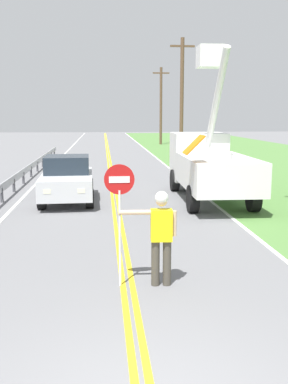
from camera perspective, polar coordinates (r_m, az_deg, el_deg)
The scene contains 11 objects.
centerline_yellow_left at distance 24.39m, azimuth -4.48°, elevation 2.34°, with size 0.11×110.00×0.01m, color yellow.
centerline_yellow_right at distance 24.40m, azimuth -4.06°, elevation 2.34°, with size 0.11×110.00×0.01m, color yellow.
edge_line_right at distance 24.72m, azimuth 4.11°, elevation 2.44°, with size 0.12×110.00×0.01m, color silver.
edge_line_left at distance 24.60m, azimuth -12.69°, elevation 2.19°, with size 0.12×110.00×0.01m, color silver.
flagger_worker at distance 8.32m, azimuth 2.19°, elevation -5.19°, with size 1.09×0.26×1.83m.
stop_sign_paddle at distance 8.14m, azimuth -3.18°, elevation -0.75°, with size 0.56×0.04×2.33m.
utility_bucket_truck at distance 17.27m, azimuth 8.23°, elevation 3.87°, with size 2.79×6.85×5.76m.
oncoming_sedan_nearest at distance 16.74m, azimuth -9.88°, elevation 1.60°, with size 2.01×4.16×1.70m.
utility_pole_mid at distance 33.54m, azimuth 4.89°, elevation 12.18°, with size 1.80×0.28×8.74m.
utility_pole_far at distance 48.96m, azimuth 2.20°, elevation 11.20°, with size 1.80×0.28×8.24m.
guardrail_left_shoulder at distance 20.49m, azimuth -15.88°, elevation 1.99°, with size 0.10×32.00×0.71m.
Camera 1 is at (-0.43, -4.18, 3.22)m, focal length 41.32 mm.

